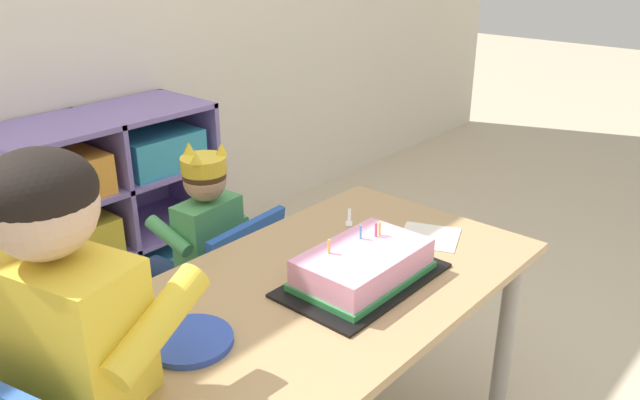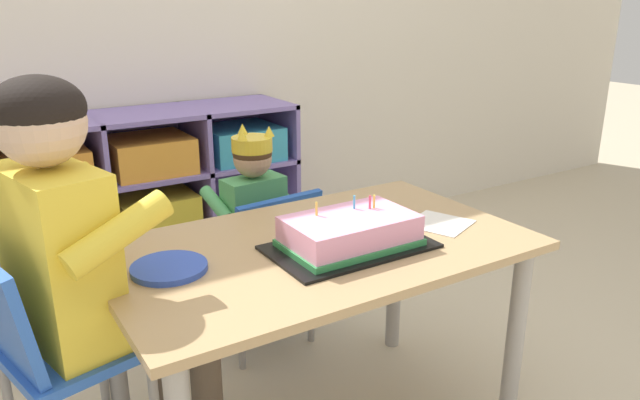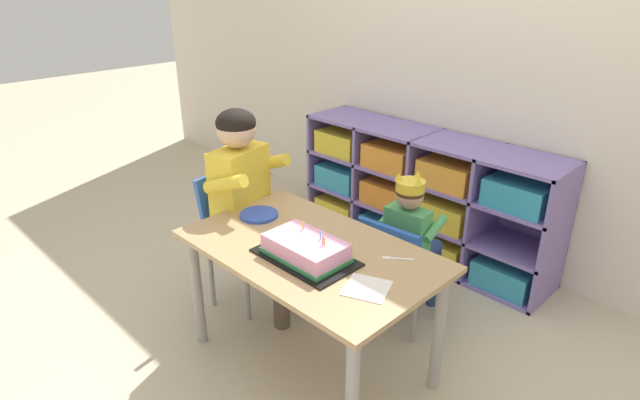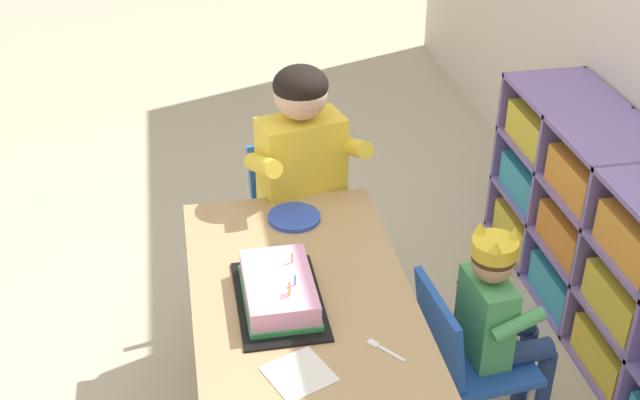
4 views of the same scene
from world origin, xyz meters
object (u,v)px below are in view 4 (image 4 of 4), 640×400
activity_table (301,312)px  fork_beside_plate_stack (383,349)px  classroom_chair_blue (463,351)px  birthday_cake_on_tray (279,291)px  classroom_chair_adult_side (297,213)px  adult_helper_seated (309,178)px  paper_plate_stack (294,217)px  child_with_crown (498,311)px

activity_table → fork_beside_plate_stack: (0.31, 0.18, 0.09)m
classroom_chair_blue → birthday_cake_on_tray: size_ratio=1.44×
activity_table → birthday_cake_on_tray: size_ratio=2.63×
classroom_chair_blue → classroom_chair_adult_side: 0.87m
adult_helper_seated → activity_table: bearing=-115.6°
adult_helper_seated → birthday_cake_on_tray: bearing=-121.0°
activity_table → fork_beside_plate_stack: fork_beside_plate_stack is taller
fork_beside_plate_stack → birthday_cake_on_tray: bearing=-173.9°
classroom_chair_blue → fork_beside_plate_stack: (0.22, -0.33, 0.25)m
classroom_chair_blue → classroom_chair_adult_side: classroom_chair_adult_side is taller
paper_plate_stack → classroom_chair_blue: bearing=43.9°
classroom_chair_blue → child_with_crown: bearing=-90.5°
birthday_cake_on_tray → classroom_chair_adult_side: bearing=167.0°
birthday_cake_on_tray → fork_beside_plate_stack: 0.37m
classroom_chair_adult_side → child_with_crown: bearing=-68.7°
child_with_crown → classroom_chair_adult_side: 0.91m
adult_helper_seated → child_with_crown: bearing=-65.7°
activity_table → classroom_chair_blue: activity_table is taller
classroom_chair_blue → adult_helper_seated: adult_helper_seated is taller
birthday_cake_on_tray → fork_beside_plate_stack: (0.26, 0.25, -0.04)m
adult_helper_seated → birthday_cake_on_tray: adult_helper_seated is taller
classroom_chair_adult_side → adult_helper_seated: adult_helper_seated is taller
classroom_chair_adult_side → paper_plate_stack: 0.32m
child_with_crown → classroom_chair_adult_side: size_ratio=1.12×
child_with_crown → birthday_cake_on_tray: (-0.04, -0.68, 0.15)m
child_with_crown → paper_plate_stack: child_with_crown is taller
activity_table → child_with_crown: child_with_crown is taller
activity_table → paper_plate_stack: bearing=174.0°
adult_helper_seated → classroom_chair_adult_side: bearing=90.0°
activity_table → birthday_cake_on_tray: (0.05, -0.07, 0.13)m
classroom_chair_adult_side → fork_beside_plate_stack: size_ratio=6.67×
child_with_crown → fork_beside_plate_stack: 0.50m
child_with_crown → birthday_cake_on_tray: bearing=81.8°
birthday_cake_on_tray → classroom_chair_blue: bearing=85.6°
child_with_crown → fork_beside_plate_stack: bearing=112.5°
child_with_crown → adult_helper_seated: 0.82m
classroom_chair_adult_side → paper_plate_stack: bearing=-114.2°
birthday_cake_on_tray → paper_plate_stack: 0.46m
birthday_cake_on_tray → fork_beside_plate_stack: birthday_cake_on_tray is taller
classroom_chair_adult_side → fork_beside_plate_stack: bearing=-98.3°
activity_table → child_with_crown: (0.09, 0.61, -0.02)m
activity_table → paper_plate_stack: paper_plate_stack is taller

